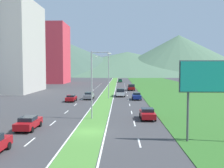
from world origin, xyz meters
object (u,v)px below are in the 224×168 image
Objects in this scene: billboard_roadside at (208,81)px; car_6 at (120,81)px; car_4 at (28,123)px; car_0 at (137,96)px; street_lamp_near at (94,80)px; pickup_truck_1 at (131,87)px; car_3 at (147,114)px; car_5 at (71,98)px; car_1 at (89,96)px; pickup_truck_0 at (121,92)px; street_lamp_mid at (107,74)px.

billboard_roadside is 101.38m from car_6.
car_0 is at bearing -26.59° from car_4.
street_lamp_near is 90.61m from car_6.
street_lamp_near is 2.20× the size of car_0.
street_lamp_near is 1.69× the size of pickup_truck_1.
street_lamp_near is at bearing -8.87° from pickup_truck_1.
car_4 reaches higher than car_3.
billboard_roadside reaches higher than car_4.
billboard_roadside is 1.41× the size of pickup_truck_1.
car_3 is (-4.37, 10.47, -4.98)m from billboard_roadside.
car_4 is 24.07m from car_5.
car_6 reaches higher than car_3.
car_1 reaches higher than car_4.
car_3 is 0.75× the size of pickup_truck_0.
street_lamp_mid reaches higher than billboard_roadside.
car_1 is (-10.52, 0.54, 0.01)m from car_0.
pickup_truck_1 is (3.45, -45.83, 0.16)m from car_6.
car_4 is at bearing -66.12° from car_3.
car_0 is at bearing 97.95° from billboard_roadside.
pickup_truck_0 is at bearing -46.13° from car_5.
billboard_roadside reaches higher than car_3.
street_lamp_near reaches higher than car_1.
car_0 is 0.90× the size of car_1.
car_3 is 90.54m from car_6.
billboard_roadside is (11.60, -10.50, 0.50)m from street_lamp_near.
car_0 is at bearing -179.74° from car_3.
billboard_roadside is at bearing -71.93° from street_lamp_mid.
billboard_roadside is 12.39m from car_3.
street_lamp_mid is (0.62, 23.15, 0.36)m from street_lamp_near.
pickup_truck_0 is (-3.50, 6.18, 0.19)m from car_0.
pickup_truck_1 is at bearing -179.66° from car_3.
car_1 is at bearing -5.76° from car_6.
car_5 is (-7.17, -5.29, -4.89)m from street_lamp_mid.
car_6 is (10.06, 72.58, 0.10)m from car_5.
car_1 is 1.01× the size of car_4.
street_lamp_near is 2.01× the size of car_4.
car_4 is at bearing -137.28° from street_lamp_near.
car_6 is at bearing 87.54° from street_lamp_mid.
car_0 is (-4.47, 31.97, -4.95)m from billboard_roadside.
car_4 is 52.63m from pickup_truck_1.
pickup_truck_0 is (3.63, 27.65, -4.26)m from street_lamp_near.
pickup_truck_1 is at bearing 94.81° from billboard_roadside.
car_6 is 62.79m from pickup_truck_0.
car_1 is at bearing -24.61° from pickup_truck_1.
street_lamp_near is 2.19× the size of car_5.
car_4 is 1.02× the size of car_6.
pickup_truck_0 is 17.29m from pickup_truck_1.
car_4 is at bearing -104.03° from street_lamp_mid.
street_lamp_mid reaches higher than street_lamp_near.
car_0 is (7.13, 21.47, -4.46)m from street_lamp_near.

